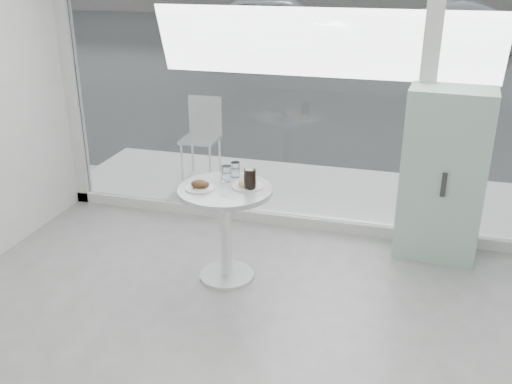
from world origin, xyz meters
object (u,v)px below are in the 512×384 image
(main_table, at_px, (226,214))
(car_silver, at_px, (473,26))
(water_tumbler_a, at_px, (226,175))
(cola_glass, at_px, (250,179))
(mint_cabinet, at_px, (443,175))
(patio_chair, at_px, (203,132))
(car_white, at_px, (280,26))
(plate_fritter, at_px, (200,186))
(plate_donut, at_px, (247,184))
(water_tumbler_b, at_px, (235,170))

(main_table, bearing_deg, car_silver, 78.72)
(water_tumbler_a, xyz_separation_m, cola_glass, (0.22, -0.11, 0.03))
(main_table, relative_size, mint_cabinet, 0.53)
(patio_chair, relative_size, car_silver, 0.23)
(car_white, xyz_separation_m, car_silver, (4.87, 2.42, -0.12))
(car_silver, relative_size, plate_fritter, 17.90)
(mint_cabinet, bearing_deg, cola_glass, -144.40)
(plate_donut, xyz_separation_m, cola_glass, (0.03, -0.05, 0.06))
(plate_fritter, bearing_deg, patio_chair, 110.41)
(car_silver, bearing_deg, main_table, 169.79)
(main_table, xyz_separation_m, patio_chair, (-0.95, 2.02, 0.01))
(mint_cabinet, relative_size, patio_chair, 1.59)
(water_tumbler_a, distance_m, water_tumbler_b, 0.13)
(plate_fritter, relative_size, cola_glass, 1.27)
(car_white, bearing_deg, water_tumbler_b, -175.94)
(car_white, bearing_deg, car_silver, -71.07)
(plate_fritter, xyz_separation_m, plate_donut, (0.33, 0.14, -0.01))
(patio_chair, distance_m, water_tumbler_a, 2.12)
(plate_donut, bearing_deg, plate_fritter, -157.62)
(car_white, height_order, water_tumbler_a, car_white)
(main_table, distance_m, water_tumbler_a, 0.31)
(water_tumbler_b, bearing_deg, mint_cabinet, 21.29)
(main_table, relative_size, water_tumbler_b, 6.46)
(car_white, height_order, plate_fritter, car_white)
(mint_cabinet, height_order, water_tumbler_a, mint_cabinet)
(mint_cabinet, relative_size, car_silver, 0.36)
(mint_cabinet, bearing_deg, car_silver, 89.51)
(main_table, xyz_separation_m, water_tumbler_a, (-0.03, 0.13, 0.28))
(car_silver, relative_size, plate_donut, 16.42)
(car_white, relative_size, car_silver, 1.14)
(mint_cabinet, height_order, plate_fritter, mint_cabinet)
(water_tumbler_b, distance_m, cola_glass, 0.30)
(plate_donut, bearing_deg, mint_cabinet, 29.29)
(plate_donut, relative_size, water_tumbler_b, 2.03)
(mint_cabinet, bearing_deg, main_table, -146.84)
(car_silver, height_order, cola_glass, car_silver)
(water_tumbler_b, relative_size, cola_glass, 0.68)
(plate_fritter, xyz_separation_m, water_tumbler_a, (0.14, 0.20, 0.03))
(patio_chair, xyz_separation_m, water_tumbler_b, (0.95, -1.76, 0.26))
(mint_cabinet, xyz_separation_m, plate_donut, (-1.45, -0.81, 0.07))
(water_tumbler_a, bearing_deg, plate_donut, -18.11)
(patio_chair, bearing_deg, cola_glass, -61.07)
(plate_fritter, xyz_separation_m, cola_glass, (0.36, 0.09, 0.06))
(plate_fritter, bearing_deg, mint_cabinet, 28.07)
(car_silver, bearing_deg, car_white, 117.48)
(main_table, bearing_deg, mint_cabinet, 28.76)
(patio_chair, height_order, plate_donut, patio_chair)
(main_table, height_order, plate_donut, plate_donut)
(mint_cabinet, height_order, car_silver, mint_cabinet)
(car_white, xyz_separation_m, plate_donut, (2.35, -10.92, 0.02))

